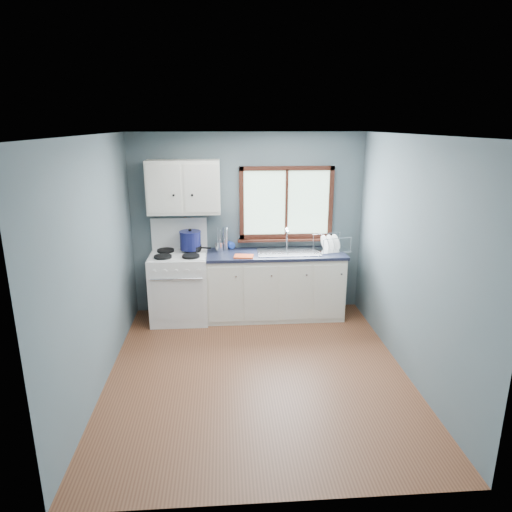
{
  "coord_description": "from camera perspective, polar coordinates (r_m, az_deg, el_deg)",
  "views": [
    {
      "loc": [
        -0.33,
        -4.42,
        2.61
      ],
      "look_at": [
        0.05,
        0.9,
        1.05
      ],
      "focal_mm": 32.0,
      "sensor_mm": 36.0,
      "label": 1
    }
  ],
  "objects": [
    {
      "name": "stockpot",
      "position": [
        6.22,
        -8.21,
        1.98
      ],
      "size": [
        0.35,
        0.35,
        0.29
      ],
      "rotation": [
        0.0,
        0.0,
        0.21
      ],
      "color": "#14184C",
      "rests_on": "gas_range"
    },
    {
      "name": "wall_left",
      "position": [
        4.79,
        -19.38,
        -1.11
      ],
      "size": [
        0.02,
        3.6,
        2.5
      ],
      "primitive_type": "cube",
      "color": "slate",
      "rests_on": "ground"
    },
    {
      "name": "thermos",
      "position": [
        6.27,
        -3.86,
        2.15
      ],
      "size": [
        0.08,
        0.08,
        0.32
      ],
      "primitive_type": "cylinder",
      "rotation": [
        0.0,
        0.0,
        0.01
      ],
      "color": "silver",
      "rests_on": "countertop"
    },
    {
      "name": "base_cabinets",
      "position": [
        6.34,
        2.37,
        -4.01
      ],
      "size": [
        1.85,
        0.6,
        0.88
      ],
      "color": "white",
      "rests_on": "floor"
    },
    {
      "name": "floor",
      "position": [
        5.14,
        0.17,
        -14.29
      ],
      "size": [
        3.2,
        3.6,
        0.02
      ],
      "primitive_type": "cube",
      "color": "brown",
      "rests_on": "ground"
    },
    {
      "name": "window",
      "position": [
        6.35,
        3.82,
        5.98
      ],
      "size": [
        1.36,
        0.1,
        1.03
      ],
      "color": "#9EC6A8",
      "rests_on": "wall_back"
    },
    {
      "name": "countertop",
      "position": [
        6.19,
        2.42,
        0.25
      ],
      "size": [
        1.89,
        0.64,
        0.04
      ],
      "primitive_type": "cube",
      "color": "black",
      "rests_on": "base_cabinets"
    },
    {
      "name": "ceiling",
      "position": [
        4.43,
        0.2,
        15.03
      ],
      "size": [
        3.2,
        3.6,
        0.02
      ],
      "primitive_type": "cube",
      "color": "white",
      "rests_on": "wall_back"
    },
    {
      "name": "soap_bottle",
      "position": [
        6.3,
        -2.97,
        1.97
      ],
      "size": [
        0.14,
        0.14,
        0.27
      ],
      "primitive_type": "imported",
      "rotation": [
        0.0,
        0.0,
        0.43
      ],
      "color": "#2141A9",
      "rests_on": "countertop"
    },
    {
      "name": "wall_front",
      "position": [
        2.96,
        2.88,
        -11.04
      ],
      "size": [
        3.2,
        0.02,
        2.5
      ],
      "primitive_type": "cube",
      "color": "slate",
      "rests_on": "ground"
    },
    {
      "name": "utensil_crock",
      "position": [
        6.24,
        -4.61,
        1.2
      ],
      "size": [
        0.12,
        0.12,
        0.34
      ],
      "rotation": [
        0.0,
        0.0,
        0.07
      ],
      "color": "silver",
      "rests_on": "countertop"
    },
    {
      "name": "dish_towel",
      "position": [
        5.97,
        -1.54,
        -0.04
      ],
      "size": [
        0.27,
        0.21,
        0.02
      ],
      "primitive_type": "cube",
      "rotation": [
        0.0,
        0.0,
        -0.13
      ],
      "color": "#E54E21",
      "rests_on": "countertop"
    },
    {
      "name": "gas_range",
      "position": [
        6.29,
        -9.53,
        -3.6
      ],
      "size": [
        0.76,
        0.69,
        1.36
      ],
      "color": "white",
      "rests_on": "floor"
    },
    {
      "name": "wall_right",
      "position": [
        5.01,
        18.86,
        -0.32
      ],
      "size": [
        0.02,
        3.6,
        2.5
      ],
      "primitive_type": "cube",
      "color": "slate",
      "rests_on": "ground"
    },
    {
      "name": "skillet",
      "position": [
        6.25,
        -8.05,
        1.1
      ],
      "size": [
        0.43,
        0.33,
        0.05
      ],
      "rotation": [
        0.0,
        0.0,
        -0.25
      ],
      "color": "black",
      "rests_on": "gas_range"
    },
    {
      "name": "dish_rack",
      "position": [
        6.35,
        9.35,
        1.2
      ],
      "size": [
        0.5,
        0.43,
        0.23
      ],
      "rotation": [
        0.0,
        0.0,
        0.26
      ],
      "color": "silver",
      "rests_on": "countertop"
    },
    {
      "name": "wall_back",
      "position": [
        6.38,
        -1.04,
        4.0
      ],
      "size": [
        3.2,
        0.02,
        2.5
      ],
      "primitive_type": "cube",
      "color": "slate",
      "rests_on": "ground"
    },
    {
      "name": "sink",
      "position": [
        6.22,
        4.06,
        -0.08
      ],
      "size": [
        0.84,
        0.46,
        0.44
      ],
      "color": "silver",
      "rests_on": "countertop"
    },
    {
      "name": "upper_cabinets",
      "position": [
        6.12,
        -9.03,
        8.5
      ],
      "size": [
        0.95,
        0.35,
        0.7
      ],
      "color": "white",
      "rests_on": "wall_back"
    }
  ]
}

